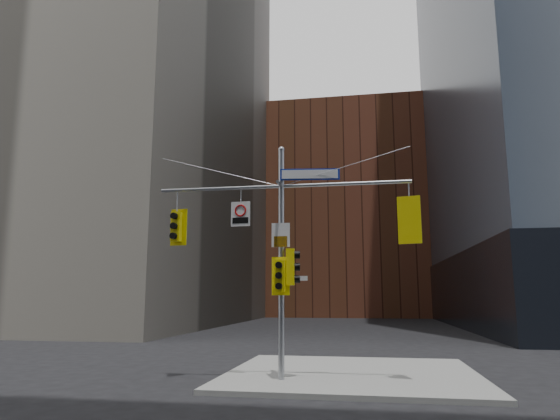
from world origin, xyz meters
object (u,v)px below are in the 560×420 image
(traffic_light_west_arm, at_px, (176,227))
(regulatory_sign_arm, at_px, (241,213))
(street_sign_blade, at_px, (310,174))
(signal_assembly, at_px, (281,236))
(traffic_light_east_arm, at_px, (410,221))
(traffic_light_pole_side, at_px, (292,267))
(traffic_light_pole_front, at_px, (280,276))

(traffic_light_west_arm, relative_size, regulatory_sign_arm, 1.52)
(street_sign_blade, bearing_deg, regulatory_sign_arm, 173.31)
(traffic_light_west_arm, xyz_separation_m, street_sign_blade, (4.35, -0.01, 1.55))
(signal_assembly, distance_m, street_sign_blade, 2.14)
(signal_assembly, relative_size, regulatory_sign_arm, 10.16)
(traffic_light_west_arm, distance_m, traffic_light_east_arm, 7.35)
(signal_assembly, height_order, traffic_light_west_arm, signal_assembly)
(traffic_light_pole_side, height_order, regulatory_sign_arm, regulatory_sign_arm)
(street_sign_blade, relative_size, regulatory_sign_arm, 2.36)
(traffic_light_pole_side, height_order, traffic_light_pole_front, traffic_light_pole_side)
(signal_assembly, relative_size, traffic_light_east_arm, 5.65)
(street_sign_blade, distance_m, regulatory_sign_arm, 2.51)
(traffic_light_pole_front, bearing_deg, street_sign_blade, 16.70)
(traffic_light_west_arm, bearing_deg, traffic_light_east_arm, 6.18)
(traffic_light_west_arm, xyz_separation_m, traffic_light_pole_front, (3.45, -0.28, -1.61))
(street_sign_blade, bearing_deg, traffic_light_west_arm, 172.57)
(traffic_light_east_arm, height_order, traffic_light_pole_side, traffic_light_east_arm)
(signal_assembly, xyz_separation_m, traffic_light_west_arm, (-3.45, 0.01, 0.38))
(traffic_light_west_arm, relative_size, street_sign_blade, 0.64)
(traffic_light_east_arm, distance_m, traffic_light_pole_side, 3.81)
(regulatory_sign_arm, bearing_deg, signal_assembly, 5.47)
(traffic_light_pole_front, relative_size, street_sign_blade, 0.62)
(traffic_light_pole_front, bearing_deg, traffic_light_east_arm, 4.03)
(signal_assembly, xyz_separation_m, traffic_light_pole_front, (0.00, -0.27, -1.23))
(traffic_light_pole_side, xyz_separation_m, regulatory_sign_arm, (-1.64, -0.03, 1.71))
(traffic_light_east_arm, bearing_deg, traffic_light_pole_side, 11.77)
(traffic_light_east_arm, bearing_deg, street_sign_blade, 11.89)
(traffic_light_pole_front, xyz_separation_m, regulatory_sign_arm, (-1.31, 0.25, 1.99))
(signal_assembly, relative_size, traffic_light_west_arm, 6.68)
(traffic_light_west_arm, xyz_separation_m, traffic_light_pole_side, (3.77, -0.00, -1.34))
(signal_assembly, height_order, traffic_light_pole_side, signal_assembly)
(traffic_light_east_arm, height_order, traffic_light_pole_front, traffic_light_east_arm)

